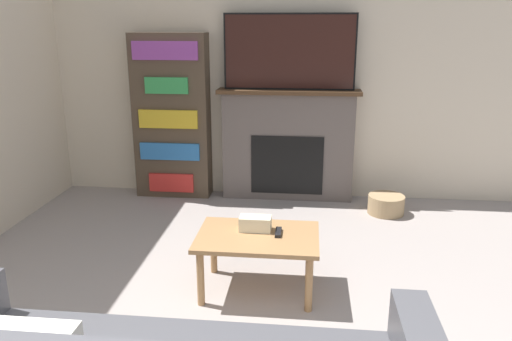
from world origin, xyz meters
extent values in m
cube|color=beige|center=(0.00, 4.22, 1.35)|extent=(5.47, 0.06, 2.70)
cube|color=#605651|center=(0.26, 4.08, 0.56)|extent=(1.36, 0.22, 1.12)
cube|color=black|center=(0.26, 3.97, 0.39)|extent=(0.75, 0.01, 0.62)
cube|color=#4C331E|center=(0.26, 4.06, 1.14)|extent=(1.46, 0.28, 0.04)
cube|color=black|center=(0.26, 4.06, 1.54)|extent=(1.32, 0.03, 0.75)
cube|color=#331914|center=(0.26, 4.05, 1.54)|extent=(1.28, 0.01, 0.71)
cube|color=#A87A4C|center=(0.15, 2.09, 0.41)|extent=(0.83, 0.58, 0.03)
cylinder|color=#A87A4C|center=(-0.21, 1.86, 0.20)|extent=(0.05, 0.05, 0.39)
cylinder|color=#A87A4C|center=(0.50, 1.86, 0.20)|extent=(0.05, 0.05, 0.39)
cylinder|color=#A87A4C|center=(-0.21, 2.32, 0.20)|extent=(0.05, 0.05, 0.39)
cylinder|color=#A87A4C|center=(0.50, 2.32, 0.20)|extent=(0.05, 0.05, 0.39)
cube|color=beige|center=(0.12, 2.17, 0.47)|extent=(0.22, 0.12, 0.10)
cube|color=black|center=(0.28, 2.13, 0.43)|extent=(0.04, 0.15, 0.02)
cube|color=#4C3D2D|center=(-0.97, 4.06, 0.86)|extent=(0.79, 0.26, 1.72)
cube|color=red|center=(-0.97, 3.92, 0.17)|extent=(0.48, 0.03, 0.20)
cube|color=#2D70B7|center=(-0.97, 3.92, 0.52)|extent=(0.63, 0.03, 0.18)
cube|color=gold|center=(-0.97, 3.92, 0.86)|extent=(0.61, 0.03, 0.19)
cube|color=green|center=(-0.97, 3.92, 1.20)|extent=(0.44, 0.03, 0.17)
cube|color=purple|center=(-0.97, 3.92, 1.55)|extent=(0.67, 0.03, 0.18)
cylinder|color=tan|center=(1.25, 3.70, 0.09)|extent=(0.35, 0.35, 0.18)
camera|label=1|loc=(0.47, -1.03, 1.81)|focal=35.00mm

